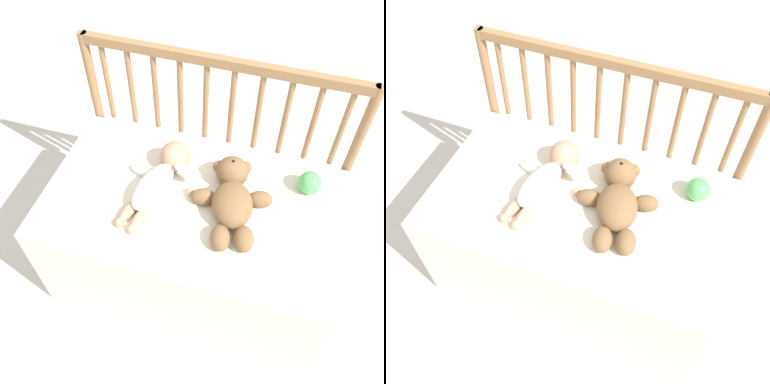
% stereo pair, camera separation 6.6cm
% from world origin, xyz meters
% --- Properties ---
extents(ground_plane, '(12.00, 12.00, 0.00)m').
position_xyz_m(ground_plane, '(0.00, 0.00, 0.00)').
color(ground_plane, silver).
extents(crib_mattress, '(1.07, 0.63, 0.50)m').
position_xyz_m(crib_mattress, '(0.00, 0.00, 0.25)').
color(crib_mattress, white).
rests_on(crib_mattress, ground_plane).
extents(crib_rail, '(1.07, 0.04, 0.88)m').
position_xyz_m(crib_rail, '(0.00, 0.34, 0.62)').
color(crib_rail, '#997047').
rests_on(crib_rail, ground_plane).
extents(blanket, '(0.78, 0.51, 0.01)m').
position_xyz_m(blanket, '(-0.01, -0.01, 0.51)').
color(blanket, silver).
rests_on(blanket, crib_mattress).
extents(teddy_bear, '(0.29, 0.38, 0.12)m').
position_xyz_m(teddy_bear, '(0.14, 0.02, 0.55)').
color(teddy_bear, olive).
rests_on(teddy_bear, crib_mattress).
extents(baby, '(0.29, 0.40, 0.12)m').
position_xyz_m(baby, '(-0.13, 0.04, 0.55)').
color(baby, white).
rests_on(baby, crib_mattress).
extents(toy_ball, '(0.09, 0.09, 0.09)m').
position_xyz_m(toy_ball, '(0.39, 0.17, 0.55)').
color(toy_ball, '#59BF66').
rests_on(toy_ball, crib_mattress).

